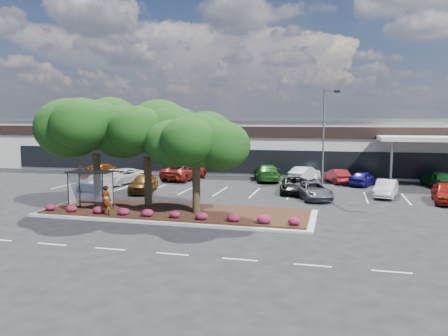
# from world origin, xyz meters

# --- Properties ---
(ground) EXTENTS (160.00, 160.00, 0.00)m
(ground) POSITION_xyz_m (0.00, 0.00, 0.00)
(ground) COLOR black
(ground) RESTS_ON ground
(retail_store) EXTENTS (80.40, 25.20, 6.25)m
(retail_store) POSITION_xyz_m (0.06, 33.91, 3.15)
(retail_store) COLOR beige
(retail_store) RESTS_ON ground
(landscape_island) EXTENTS (18.00, 6.00, 0.26)m
(landscape_island) POSITION_xyz_m (-2.00, 4.00, 0.12)
(landscape_island) COLOR #AAAAA5
(landscape_island) RESTS_ON ground
(lane_markings) EXTENTS (33.12, 20.06, 0.01)m
(lane_markings) POSITION_xyz_m (-0.14, 10.42, 0.01)
(lane_markings) COLOR silver
(lane_markings) RESTS_ON ground
(shrub_row) EXTENTS (17.00, 0.80, 0.50)m
(shrub_row) POSITION_xyz_m (-2.00, 1.90, 0.51)
(shrub_row) COLOR maroon
(shrub_row) RESTS_ON landscape_island
(bus_shelter) EXTENTS (2.75, 1.55, 2.59)m
(bus_shelter) POSITION_xyz_m (-7.50, 2.95, 2.31)
(bus_shelter) COLOR black
(bus_shelter) RESTS_ON landscape_island
(island_tree_west) EXTENTS (7.20, 7.20, 7.89)m
(island_tree_west) POSITION_xyz_m (-8.00, 4.50, 4.21)
(island_tree_west) COLOR #17360D
(island_tree_west) RESTS_ON landscape_island
(island_tree_mid) EXTENTS (6.60, 6.60, 7.32)m
(island_tree_mid) POSITION_xyz_m (-4.50, 5.20, 3.92)
(island_tree_mid) COLOR #17360D
(island_tree_mid) RESTS_ON landscape_island
(island_tree_east) EXTENTS (5.80, 5.80, 6.50)m
(island_tree_east) POSITION_xyz_m (-0.50, 3.70, 3.51)
(island_tree_east) COLOR #17360D
(island_tree_east) RESTS_ON landscape_island
(conifer_north_west) EXTENTS (4.40, 4.40, 10.00)m
(conifer_north_west) POSITION_xyz_m (-30.00, 46.00, 5.00)
(conifer_north_west) COLOR #17360D
(conifer_north_west) RESTS_ON ground
(person_waiting) EXTENTS (0.71, 0.49, 1.88)m
(person_waiting) POSITION_xyz_m (-5.76, 1.70, 1.20)
(person_waiting) COLOR #594C47
(person_waiting) RESTS_ON landscape_island
(light_pole) EXTENTS (1.41, 0.77, 8.54)m
(light_pole) POSITION_xyz_m (7.21, 12.54, 3.75)
(light_pole) COLOR #AAAAA5
(light_pole) RESTS_ON ground
(car_0) EXTENTS (4.07, 5.69, 1.44)m
(car_0) POSITION_xyz_m (-11.81, 15.61, 0.72)
(car_0) COLOR silver
(car_0) RESTS_ON ground
(car_1) EXTENTS (2.88, 5.39, 1.49)m
(car_1) POSITION_xyz_m (-12.37, 12.60, 0.74)
(car_1) COLOR white
(car_1) RESTS_ON ground
(car_2) EXTENTS (2.95, 5.08, 1.39)m
(car_2) POSITION_xyz_m (-7.87, 11.75, 0.69)
(car_2) COLOR brown
(car_2) RESTS_ON ground
(car_4) EXTENTS (2.49, 4.93, 1.34)m
(car_4) POSITION_xyz_m (4.75, 14.27, 0.67)
(car_4) COLOR black
(car_4) RESTS_ON ground
(car_5) EXTENTS (3.70, 5.26, 1.33)m
(car_5) POSITION_xyz_m (6.43, 11.87, 0.67)
(car_5) COLOR #525259
(car_5) RESTS_ON ground
(car_6) EXTENTS (2.36, 4.38, 1.37)m
(car_6) POSITION_xyz_m (12.05, 14.18, 0.69)
(car_6) COLOR silver
(car_6) RESTS_ON ground
(car_7) EXTENTS (2.31, 4.69, 1.54)m
(car_7) POSITION_xyz_m (16.13, 12.61, 0.77)
(car_7) COLOR maroon
(car_7) RESTS_ON ground
(car_9) EXTENTS (2.75, 5.91, 1.67)m
(car_9) POSITION_xyz_m (-15.03, 17.67, 0.84)
(car_9) COLOR #712A08
(car_9) RESTS_ON ground
(car_10) EXTENTS (3.88, 6.41, 1.66)m
(car_10) POSITION_xyz_m (-6.91, 19.68, 0.83)
(car_10) COLOR maroon
(car_10) RESTS_ON ground
(car_11) EXTENTS (1.77, 4.31, 1.39)m
(car_11) POSITION_xyz_m (-7.23, 21.32, 0.69)
(car_11) COLOR #0D1458
(car_11) RESTS_ON ground
(car_12) EXTENTS (3.60, 6.07, 1.65)m
(car_12) POSITION_xyz_m (1.39, 20.95, 0.82)
(car_12) COLOR #20551A
(car_12) RESTS_ON ground
(car_13) EXTENTS (3.07, 4.72, 1.47)m
(car_13) POSITION_xyz_m (5.12, 21.79, 0.73)
(car_13) COLOR white
(car_13) RESTS_ON ground
(car_14) EXTENTS (2.82, 4.38, 1.36)m
(car_14) POSITION_xyz_m (8.26, 21.14, 0.68)
(car_14) COLOR maroon
(car_14) RESTS_ON ground
(car_15) EXTENTS (3.04, 4.34, 1.37)m
(car_15) POSITION_xyz_m (10.65, 19.98, 0.69)
(car_15) COLOR navy
(car_15) RESTS_ON ground
(car_16) EXTENTS (2.63, 4.69, 1.51)m
(car_16) POSITION_xyz_m (17.21, 20.79, 0.75)
(car_16) COLOR #164A1E
(car_16) RESTS_ON ground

